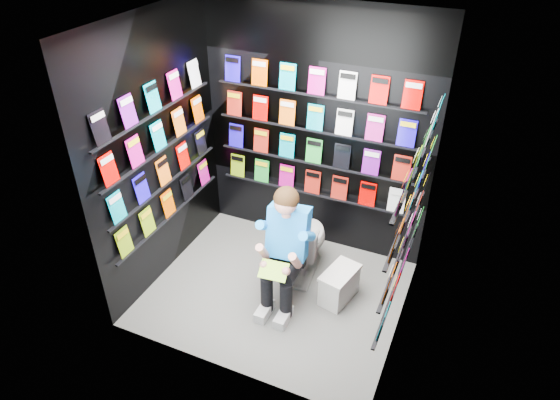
% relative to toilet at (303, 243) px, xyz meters
% --- Properties ---
extents(floor, '(2.40, 2.40, 0.00)m').
position_rel_toilet_xyz_m(floor, '(-0.12, -0.41, -0.37)').
color(floor, '#60615E').
rests_on(floor, ground).
extents(ceiling, '(2.40, 2.40, 0.00)m').
position_rel_toilet_xyz_m(ceiling, '(-0.12, -0.41, 2.23)').
color(ceiling, white).
rests_on(ceiling, floor).
extents(wall_back, '(2.40, 0.04, 2.60)m').
position_rel_toilet_xyz_m(wall_back, '(-0.12, 0.59, 0.93)').
color(wall_back, black).
rests_on(wall_back, floor).
extents(wall_front, '(2.40, 0.04, 2.60)m').
position_rel_toilet_xyz_m(wall_front, '(-0.12, -1.41, 0.93)').
color(wall_front, black).
rests_on(wall_front, floor).
extents(wall_left, '(0.04, 2.00, 2.60)m').
position_rel_toilet_xyz_m(wall_left, '(-1.32, -0.41, 0.93)').
color(wall_left, black).
rests_on(wall_left, floor).
extents(wall_right, '(0.04, 2.00, 2.60)m').
position_rel_toilet_xyz_m(wall_right, '(1.08, -0.41, 0.93)').
color(wall_right, black).
rests_on(wall_right, floor).
extents(comics_back, '(2.10, 0.06, 1.37)m').
position_rel_toilet_xyz_m(comics_back, '(-0.12, 0.56, 0.94)').
color(comics_back, '#E60300').
rests_on(comics_back, wall_back).
extents(comics_left, '(0.06, 1.70, 1.37)m').
position_rel_toilet_xyz_m(comics_left, '(-1.29, -0.41, 0.94)').
color(comics_left, '#E60300').
rests_on(comics_left, wall_left).
extents(comics_right, '(0.06, 1.70, 1.37)m').
position_rel_toilet_xyz_m(comics_right, '(1.05, -0.41, 0.94)').
color(comics_right, '#E60300').
rests_on(comics_right, wall_right).
extents(toilet, '(0.49, 0.79, 0.73)m').
position_rel_toilet_xyz_m(toilet, '(0.00, 0.00, 0.00)').
color(toilet, white).
rests_on(toilet, floor).
extents(longbox, '(0.31, 0.45, 0.31)m').
position_rel_toilet_xyz_m(longbox, '(0.47, -0.24, -0.21)').
color(longbox, silver).
rests_on(longbox, floor).
extents(longbox_lid, '(0.34, 0.47, 0.03)m').
position_rel_toilet_xyz_m(longbox_lid, '(0.47, -0.24, -0.04)').
color(longbox_lid, silver).
rests_on(longbox_lid, longbox).
extents(reader, '(0.58, 0.79, 1.36)m').
position_rel_toilet_xyz_m(reader, '(0.00, -0.38, 0.39)').
color(reader, '#2087F1').
rests_on(reader, toilet).
extents(held_comic, '(0.27, 0.17, 0.11)m').
position_rel_toilet_xyz_m(held_comic, '(0.00, -0.73, 0.21)').
color(held_comic, green).
rests_on(held_comic, reader).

